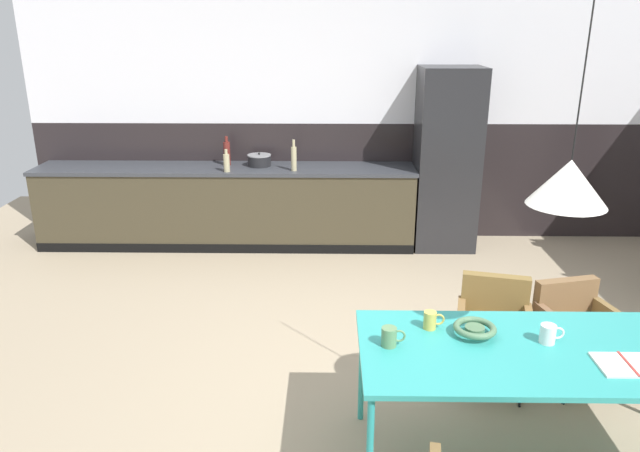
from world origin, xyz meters
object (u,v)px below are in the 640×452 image
Objects in this scene: refrigerator_column at (446,160)px; mug_glass_clear at (390,337)px; mug_wide_latte at (431,320)px; bottle_spice_small at (227,153)px; bottle_oil_tall at (227,162)px; pendant_lamp_over_table_near at (569,183)px; armchair_near_window at (494,319)px; cooking_pot at (259,160)px; dining_table at (545,355)px; bottle_vinegar_dark at (294,158)px; open_book at (628,365)px; fruit_bowl at (475,329)px; mug_dark_espresso at (549,334)px; armchair_corner_seat at (575,319)px.

refrigerator_column is 3.67m from mug_glass_clear.
bottle_spice_small reaches higher than mug_wide_latte.
bottle_oil_tall is 0.23× the size of pendant_lamp_over_table_near.
cooking_pot is (-1.90, 2.77, 0.48)m from armchair_near_window.
bottle_vinegar_dark is at bearing 114.40° from dining_table.
armchair_near_window is at bearing 111.36° from open_book.
fruit_bowl is 1.80× the size of mug_dark_espresso.
refrigerator_column is 3.45m from fruit_bowl.
dining_table is 6.33× the size of open_book.
mug_dark_espresso is (-0.50, -0.80, 0.33)m from armchair_corner_seat.
bottle_spice_small is 4.35m from pendant_lamp_over_table_near.
mug_dark_espresso is (-0.08, -3.49, -0.18)m from refrigerator_column.
dining_table is at bearing -115.27° from mug_dark_espresso.
bottle_oil_tall reaches higher than dining_table.
mug_dark_espresso is at bearing -13.61° from mug_wide_latte.
refrigerator_column is at bearing -2.09° from bottle_spice_small.
armchair_near_window reaches higher than dining_table.
refrigerator_column is at bearing 88.16° from pendant_lamp_over_table_near.
armchair_corner_seat is 1.33m from mug_wide_latte.
open_book is (0.36, -0.16, 0.05)m from dining_table.
bottle_spice_small is (-2.82, 2.77, 0.57)m from armchair_corner_seat.
refrigerator_column is 2.41m from bottle_spice_small.
mug_glass_clear is at bearing -68.03° from bottle_spice_small.
cooking_pot is (-1.35, 3.40, 0.16)m from mug_wide_latte.
bottle_oil_tall is (0.04, -0.31, -0.04)m from bottle_spice_small.
mug_wide_latte is at bearing 166.39° from mug_dark_espresso.
bottle_spice_small reaches higher than mug_dark_espresso.
bottle_oil_tall is (-2.25, 3.34, 0.29)m from dining_table.
armchair_corner_seat is 1.08m from open_book.
pendant_lamp_over_table_near is (0.03, -0.84, 1.18)m from armchair_near_window.
mug_dark_espresso is 4.27m from bottle_spice_small.
mug_glass_clear is 3.76m from cooking_pot.
fruit_bowl is at bearing -59.25° from bottle_oil_tall.
mug_wide_latte reaches higher than armchair_near_window.
open_book is 0.30× the size of pendant_lamp_over_table_near.
open_book is at bearing 67.10° from armchair_corner_seat.
mug_dark_espresso reaches higher than mug_wide_latte.
armchair_near_window is 3.12× the size of bottle_oil_tall.
fruit_bowl is at bearing 26.18° from armchair_corner_seat.
mug_dark_espresso is at bearing -56.98° from bottle_spice_small.
bottle_oil_tall is (-2.78, 2.47, 0.53)m from armchair_corner_seat.
bottle_spice_small is 0.80m from bottle_vinegar_dark.
cooking_pot is at bearing 114.55° from fruit_bowl.
mug_glass_clear is (-0.80, -0.82, 0.32)m from armchair_near_window.
mug_dark_espresso is 4.06m from cooking_pot.
refrigerator_column is 3.62m from pendant_lamp_over_table_near.
bottle_spice_small is 0.31m from bottle_oil_tall.
armchair_corner_seat is 1.64m from mug_glass_clear.
open_book is 0.98× the size of bottle_spice_small.
bottle_spice_small is (-1.46, 3.63, 0.23)m from mug_glass_clear.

